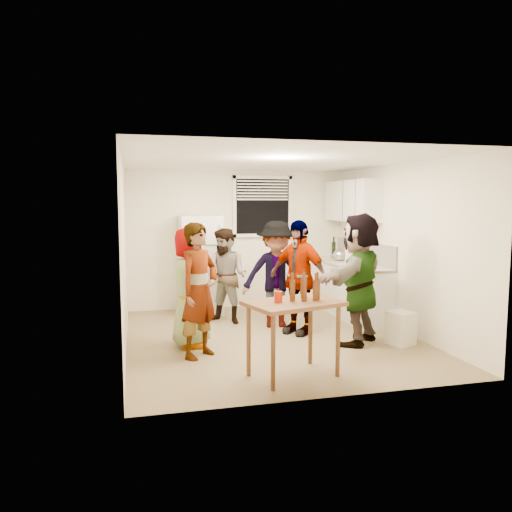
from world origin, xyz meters
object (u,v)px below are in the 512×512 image
object	(u,v)px
blue_cup	(349,267)
guest_back_left	(227,323)
trash_bin	(401,326)
guest_grey	(192,346)
guest_back_right	(276,326)
wine_bottle	(333,258)
guest_stripe	(200,356)
serving_table	(293,376)
refrigerator	(201,265)
guest_black	(298,333)
beer_bottle_counter	(355,266)
red_cup	(278,302)
guest_orange	(358,343)
beer_bottle_table	(304,301)
kettle	(340,261)

from	to	relation	value
blue_cup	guest_back_left	xyz separation A→B (m)	(-1.89, 0.45, -0.90)
trash_bin	guest_grey	xyz separation A→B (m)	(-2.77, 0.62, -0.25)
guest_back_right	wine_bottle	bearing A→B (deg)	47.85
guest_stripe	guest_back_right	distance (m)	1.84
serving_table	guest_back_left	size ratio (longest dim) A/B	0.66
refrigerator	blue_cup	distance (m)	2.55
wine_bottle	guest_back_right	distance (m)	2.18
guest_stripe	guest_black	distance (m)	1.73
serving_table	refrigerator	bearing A→B (deg)	99.17
beer_bottle_counter	red_cup	xyz separation A→B (m)	(-1.96, -2.26, -0.05)
red_cup	guest_orange	size ratio (longest dim) A/B	0.07
refrigerator	serving_table	bearing A→B (deg)	-80.83
guest_grey	guest_black	xyz separation A→B (m)	(1.60, 0.27, 0.00)
beer_bottle_table	guest_back_left	world-z (taller)	beer_bottle_table
refrigerator	blue_cup	bearing A→B (deg)	-30.69
trash_bin	guest_stripe	distance (m)	2.74
guest_grey	beer_bottle_table	bearing A→B (deg)	-132.14
blue_cup	red_cup	bearing A→B (deg)	-130.05
kettle	refrigerator	bearing A→B (deg)	161.43
guest_grey	guest_back_right	world-z (taller)	guest_back_right
wine_bottle	trash_bin	xyz separation A→B (m)	(-0.13, -2.68, -0.65)
guest_grey	guest_stripe	distance (m)	0.50
refrigerator	guest_back_left	xyz separation A→B (m)	(0.30, -0.85, -0.85)
wine_bottle	beer_bottle_counter	xyz separation A→B (m)	(-0.15, -1.24, 0.00)
blue_cup	beer_bottle_table	distance (m)	2.65
refrigerator	trash_bin	size ratio (longest dim) A/B	3.78
wine_bottle	serving_table	xyz separation A→B (m)	(-1.94, -3.51, -0.90)
blue_cup	kettle	bearing A→B (deg)	75.85
guest_stripe	guest_back_left	distance (m)	1.77
guest_grey	trash_bin	bearing A→B (deg)	-91.01
trash_bin	red_cup	world-z (taller)	red_cup
beer_bottle_counter	guest_back_right	size ratio (longest dim) A/B	0.15
red_cup	guest_grey	bearing A→B (deg)	118.65
kettle	guest_orange	distance (m)	2.22
guest_grey	guest_black	distance (m)	1.62
refrigerator	guest_orange	bearing A→B (deg)	-52.72
trash_bin	beer_bottle_table	size ratio (longest dim) A/B	1.99
guest_stripe	wine_bottle	bearing A→B (deg)	-0.16
blue_cup	guest_black	distance (m)	1.41
guest_stripe	guest_back_left	xyz separation A→B (m)	(0.65, 1.65, 0.00)
red_cup	guest_stripe	size ratio (longest dim) A/B	0.07
kettle	guest_orange	bearing A→B (deg)	-113.56
beer_bottle_table	red_cup	distance (m)	0.29
serving_table	beer_bottle_table	world-z (taller)	beer_bottle_table
trash_bin	red_cup	bearing A→B (deg)	-157.49
beer_bottle_table	guest_back_left	size ratio (longest dim) A/B	0.15
guest_stripe	guest_black	xyz separation A→B (m)	(1.55, 0.77, 0.00)
wine_bottle	guest_stripe	bearing A→B (deg)	-138.18
wine_bottle	guest_grey	bearing A→B (deg)	-144.71
beer_bottle_table	kettle	bearing A→B (deg)	60.14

